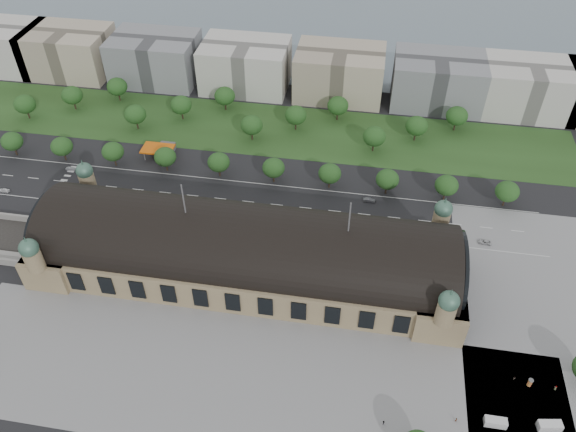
% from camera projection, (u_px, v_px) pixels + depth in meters
% --- Properties ---
extents(ground, '(900.00, 900.00, 0.00)m').
position_uv_depth(ground, '(247.00, 271.00, 203.90)').
color(ground, black).
rests_on(ground, ground).
extents(station, '(150.00, 48.40, 44.30)m').
position_uv_depth(station, '(246.00, 251.00, 197.03)').
color(station, '#99855F').
rests_on(station, ground).
extents(plaza_south, '(190.00, 48.00, 0.12)m').
position_uv_depth(plaza_south, '(248.00, 381.00, 170.37)').
color(plaza_south, gray).
rests_on(plaza_south, ground).
extents(plaza_east, '(56.00, 100.00, 0.12)m').
position_uv_depth(plaza_east, '(542.00, 308.00, 191.27)').
color(plaza_east, gray).
rests_on(plaza_east, ground).
extents(road_slab, '(260.00, 26.00, 0.10)m').
position_uv_depth(road_slab, '(220.00, 199.00, 234.24)').
color(road_slab, black).
rests_on(road_slab, ground).
extents(grass_belt, '(300.00, 45.00, 0.10)m').
position_uv_depth(grass_belt, '(259.00, 128.00, 274.01)').
color(grass_belt, '#26461C').
rests_on(grass_belt, ground).
extents(petrol_station, '(14.00, 13.00, 5.05)m').
position_uv_depth(petrol_station, '(163.00, 148.00, 256.46)').
color(petrol_station, '#DA5E0C').
rests_on(petrol_station, ground).
extents(office_0, '(45.00, 32.00, 24.00)m').
position_uv_depth(office_0, '(2.00, 46.00, 314.36)').
color(office_0, silver).
rests_on(office_0, ground).
extents(office_1, '(45.00, 32.00, 24.00)m').
position_uv_depth(office_1, '(69.00, 52.00, 309.45)').
color(office_1, '#BBAC93').
rests_on(office_1, ground).
extents(office_2, '(45.00, 32.00, 24.00)m').
position_uv_depth(office_2, '(155.00, 58.00, 303.32)').
color(office_2, gray).
rests_on(office_2, ground).
extents(office_3, '(45.00, 32.00, 24.00)m').
position_uv_depth(office_3, '(245.00, 66.00, 297.19)').
color(office_3, silver).
rests_on(office_3, ground).
extents(office_4, '(45.00, 32.00, 24.00)m').
position_uv_depth(office_4, '(339.00, 73.00, 291.06)').
color(office_4, '#BBAC93').
rests_on(office_4, ground).
extents(office_5, '(45.00, 32.00, 24.00)m').
position_uv_depth(office_5, '(437.00, 81.00, 284.93)').
color(office_5, gray).
rests_on(office_5, ground).
extents(office_6, '(45.00, 32.00, 24.00)m').
position_uv_depth(office_6, '(529.00, 88.00, 279.42)').
color(office_6, silver).
rests_on(office_6, ground).
extents(tree_row_0, '(9.60, 9.60, 11.52)m').
position_uv_depth(tree_row_0, '(12.00, 141.00, 252.56)').
color(tree_row_0, '#2D2116').
rests_on(tree_row_0, ground).
extents(tree_row_1, '(9.60, 9.60, 11.52)m').
position_uv_depth(tree_row_1, '(62.00, 146.00, 249.61)').
color(tree_row_1, '#2D2116').
rests_on(tree_row_1, ground).
extents(tree_row_2, '(9.60, 9.60, 11.52)m').
position_uv_depth(tree_row_2, '(113.00, 152.00, 246.67)').
color(tree_row_2, '#2D2116').
rests_on(tree_row_2, ground).
extents(tree_row_3, '(9.60, 9.60, 11.52)m').
position_uv_depth(tree_row_3, '(165.00, 157.00, 243.73)').
color(tree_row_3, '#2D2116').
rests_on(tree_row_3, ground).
extents(tree_row_4, '(9.60, 9.60, 11.52)m').
position_uv_depth(tree_row_4, '(219.00, 162.00, 240.79)').
color(tree_row_4, '#2D2116').
rests_on(tree_row_4, ground).
extents(tree_row_5, '(9.60, 9.60, 11.52)m').
position_uv_depth(tree_row_5, '(274.00, 168.00, 237.84)').
color(tree_row_5, '#2D2116').
rests_on(tree_row_5, ground).
extents(tree_row_6, '(9.60, 9.60, 11.52)m').
position_uv_depth(tree_row_6, '(330.00, 174.00, 234.90)').
color(tree_row_6, '#2D2116').
rests_on(tree_row_6, ground).
extents(tree_row_7, '(9.60, 9.60, 11.52)m').
position_uv_depth(tree_row_7, '(387.00, 179.00, 231.96)').
color(tree_row_7, '#2D2116').
rests_on(tree_row_7, ground).
extents(tree_row_8, '(9.60, 9.60, 11.52)m').
position_uv_depth(tree_row_8, '(447.00, 185.00, 229.02)').
color(tree_row_8, '#2D2116').
rests_on(tree_row_8, ground).
extents(tree_row_9, '(9.60, 9.60, 11.52)m').
position_uv_depth(tree_row_9, '(507.00, 191.00, 226.07)').
color(tree_row_9, '#2D2116').
rests_on(tree_row_9, ground).
extents(tree_belt_0, '(10.40, 10.40, 12.48)m').
position_uv_depth(tree_belt_0, '(25.00, 104.00, 275.39)').
color(tree_belt_0, '#2D2116').
rests_on(tree_belt_0, ground).
extents(tree_belt_1, '(10.40, 10.40, 12.48)m').
position_uv_depth(tree_belt_1, '(72.00, 95.00, 281.87)').
color(tree_belt_1, '#2D2116').
rests_on(tree_belt_1, ground).
extents(tree_belt_2, '(10.40, 10.40, 12.48)m').
position_uv_depth(tree_belt_2, '(117.00, 87.00, 288.35)').
color(tree_belt_2, '#2D2116').
rests_on(tree_belt_2, ground).
extents(tree_belt_3, '(10.40, 10.40, 12.48)m').
position_uv_depth(tree_belt_3, '(135.00, 114.00, 268.40)').
color(tree_belt_3, '#2D2116').
rests_on(tree_belt_3, ground).
extents(tree_belt_4, '(10.40, 10.40, 12.48)m').
position_uv_depth(tree_belt_4, '(181.00, 105.00, 274.88)').
color(tree_belt_4, '#2D2116').
rests_on(tree_belt_4, ground).
extents(tree_belt_5, '(10.40, 10.40, 12.48)m').
position_uv_depth(tree_belt_5, '(225.00, 96.00, 281.36)').
color(tree_belt_5, '#2D2116').
rests_on(tree_belt_5, ground).
extents(tree_belt_6, '(10.40, 10.40, 12.48)m').
position_uv_depth(tree_belt_6, '(252.00, 125.00, 261.41)').
color(tree_belt_6, '#2D2116').
rests_on(tree_belt_6, ground).
extents(tree_belt_7, '(10.40, 10.40, 12.48)m').
position_uv_depth(tree_belt_7, '(296.00, 115.00, 267.89)').
color(tree_belt_7, '#2D2116').
rests_on(tree_belt_7, ground).
extents(tree_belt_8, '(10.40, 10.40, 12.48)m').
position_uv_depth(tree_belt_8, '(338.00, 106.00, 274.37)').
color(tree_belt_8, '#2D2116').
rests_on(tree_belt_8, ground).
extents(tree_belt_9, '(10.40, 10.40, 12.48)m').
position_uv_depth(tree_belt_9, '(374.00, 136.00, 254.42)').
color(tree_belt_9, '#2D2116').
rests_on(tree_belt_9, ground).
extents(tree_belt_10, '(10.40, 10.40, 12.48)m').
position_uv_depth(tree_belt_10, '(417.00, 126.00, 260.90)').
color(tree_belt_10, '#2D2116').
rests_on(tree_belt_10, ground).
extents(tree_belt_11, '(10.40, 10.40, 12.48)m').
position_uv_depth(tree_belt_11, '(457.00, 116.00, 267.38)').
color(tree_belt_11, '#2D2116').
rests_on(tree_belt_11, ground).
extents(traffic_car_0, '(4.83, 2.09, 1.62)m').
position_uv_depth(traffic_car_0, '(4.00, 190.00, 237.10)').
color(traffic_car_0, silver).
rests_on(traffic_car_0, ground).
extents(traffic_car_1, '(4.32, 1.92, 1.38)m').
position_uv_depth(traffic_car_1, '(71.00, 169.00, 248.52)').
color(traffic_car_1, gray).
rests_on(traffic_car_1, ground).
extents(traffic_car_2, '(4.95, 2.29, 1.37)m').
position_uv_depth(traffic_car_2, '(152.00, 199.00, 232.80)').
color(traffic_car_2, black).
rests_on(traffic_car_2, ground).
extents(traffic_car_4, '(3.83, 1.62, 1.29)m').
position_uv_depth(traffic_car_4, '(281.00, 207.00, 229.12)').
color(traffic_car_4, '#1A1742').
rests_on(traffic_car_4, ground).
extents(traffic_car_5, '(5.02, 1.80, 1.65)m').
position_uv_depth(traffic_car_5, '(369.00, 200.00, 232.27)').
color(traffic_car_5, '#56575E').
rests_on(traffic_car_5, ground).
extents(traffic_car_6, '(5.09, 2.64, 1.37)m').
position_uv_depth(traffic_car_6, '(484.00, 242.00, 214.08)').
color(traffic_car_6, '#BBBBBD').
rests_on(traffic_car_6, ground).
extents(parked_car_0, '(5.07, 3.31, 1.58)m').
position_uv_depth(parked_car_0, '(110.00, 213.00, 226.28)').
color(parked_car_0, black).
rests_on(parked_car_0, ground).
extents(parked_car_1, '(6.25, 5.27, 1.59)m').
position_uv_depth(parked_car_1, '(77.00, 209.00, 228.02)').
color(parked_car_1, maroon).
rests_on(parked_car_1, ground).
extents(parked_car_2, '(5.45, 4.49, 1.49)m').
position_uv_depth(parked_car_2, '(161.00, 216.00, 224.89)').
color(parked_car_2, '#19163E').
rests_on(parked_car_2, ground).
extents(parked_car_3, '(4.85, 4.29, 1.59)m').
position_uv_depth(parked_car_3, '(182.00, 221.00, 222.60)').
color(parked_car_3, '#525359').
rests_on(parked_car_3, ground).
extents(parked_car_4, '(4.29, 2.79, 1.34)m').
position_uv_depth(parked_car_4, '(183.00, 215.00, 225.52)').
color(parked_car_4, white).
rests_on(parked_car_4, ground).
extents(parked_car_5, '(6.34, 4.98, 1.60)m').
position_uv_depth(parked_car_5, '(152.00, 211.00, 227.24)').
color(parked_car_5, gray).
rests_on(parked_car_5, ground).
extents(parked_car_6, '(5.72, 4.95, 1.58)m').
position_uv_depth(parked_car_6, '(170.00, 220.00, 223.23)').
color(parked_car_6, black).
rests_on(parked_car_6, ground).
extents(bus_west, '(11.71, 3.78, 3.20)m').
position_uv_depth(bus_west, '(228.00, 215.00, 224.34)').
color(bus_west, red).
rests_on(bus_west, ground).
extents(bus_mid, '(12.24, 3.84, 3.36)m').
position_uv_depth(bus_mid, '(281.00, 217.00, 223.38)').
color(bus_mid, silver).
rests_on(bus_mid, ground).
extents(bus_east, '(11.58, 3.34, 3.19)m').
position_uv_depth(bus_east, '(360.00, 230.00, 217.85)').
color(bus_east, beige).
rests_on(bus_east, ground).
extents(van_east, '(6.93, 3.67, 2.85)m').
position_uv_depth(van_east, '(548.00, 426.00, 158.04)').
color(van_east, white).
rests_on(van_east, ground).
extents(van_south, '(6.22, 2.49, 2.70)m').
position_uv_depth(van_south, '(494.00, 422.00, 158.98)').
color(van_south, silver).
rests_on(van_south, ground).
extents(advertising_column, '(1.53, 1.53, 2.91)m').
position_uv_depth(advertising_column, '(530.00, 383.00, 168.16)').
color(advertising_column, red).
rests_on(advertising_column, ground).
extents(pedestrian_1, '(0.62, 0.76, 1.79)m').
position_uv_depth(pedestrian_1, '(456.00, 420.00, 159.93)').
color(pedestrian_1, gray).
rests_on(pedestrian_1, ground).
extents(pedestrian_2, '(0.72, 0.86, 1.54)m').
position_uv_depth(pedestrian_2, '(514.00, 378.00, 170.11)').
color(pedestrian_2, gray).
rests_on(pedestrian_2, ground).
extents(pedestrian_4, '(0.76, 1.10, 1.56)m').
position_uv_depth(pedestrian_4, '(383.00, 423.00, 159.38)').
color(pedestrian_4, gray).
rests_on(pedestrian_4, ground).
extents(pedestrian_5, '(0.70, 0.94, 1.72)m').
position_uv_depth(pedestrian_5, '(556.00, 388.00, 167.58)').
color(pedestrian_5, gray).
rests_on(pedestrian_5, ground).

